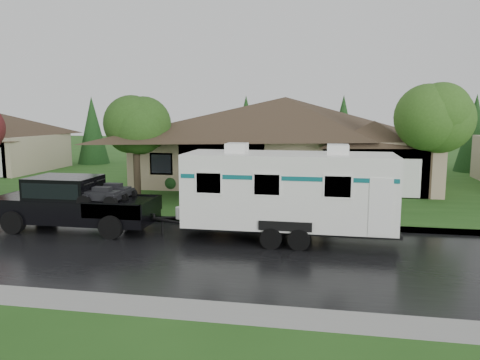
# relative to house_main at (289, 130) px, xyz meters

# --- Properties ---
(ground) EXTENTS (140.00, 140.00, 0.00)m
(ground) POSITION_rel_house_main_xyz_m (-2.29, -13.84, -3.59)
(ground) COLOR #245019
(ground) RESTS_ON ground
(road) EXTENTS (140.00, 8.00, 0.01)m
(road) POSITION_rel_house_main_xyz_m (-2.29, -15.84, -3.59)
(road) COLOR black
(road) RESTS_ON ground
(curb) EXTENTS (140.00, 0.50, 0.15)m
(curb) POSITION_rel_house_main_xyz_m (-2.29, -11.59, -3.52)
(curb) COLOR gray
(curb) RESTS_ON ground
(lawn) EXTENTS (140.00, 26.00, 0.15)m
(lawn) POSITION_rel_house_main_xyz_m (-2.29, 1.16, -3.52)
(lawn) COLOR #245019
(lawn) RESTS_ON ground
(house_main) EXTENTS (19.44, 10.80, 6.90)m
(house_main) POSITION_rel_house_main_xyz_m (0.00, 0.00, 0.00)
(house_main) COLOR tan
(house_main) RESTS_ON lawn
(tree_left_green) EXTENTS (3.24, 3.24, 5.37)m
(tree_left_green) POSITION_rel_house_main_xyz_m (-7.81, -6.82, 0.28)
(tree_left_green) COLOR #382B1E
(tree_left_green) RESTS_ON lawn
(tree_right_green) EXTENTS (3.82, 3.82, 6.32)m
(tree_right_green) POSITION_rel_house_main_xyz_m (7.93, -4.63, 0.94)
(tree_right_green) COLOR #382B1E
(tree_right_green) RESTS_ON lawn
(shrub_row) EXTENTS (13.60, 1.00, 1.00)m
(shrub_row) POSITION_rel_house_main_xyz_m (-0.29, -4.54, -2.94)
(shrub_row) COLOR #143814
(shrub_row) RESTS_ON lawn
(pickup_truck) EXTENTS (6.56, 2.49, 2.19)m
(pickup_truck) POSITION_rel_house_main_xyz_m (-7.74, -13.71, -2.42)
(pickup_truck) COLOR black
(pickup_truck) RESTS_ON ground
(travel_trailer) EXTENTS (8.09, 2.84, 3.63)m
(travel_trailer) POSITION_rel_house_main_xyz_m (1.08, -13.71, -1.67)
(travel_trailer) COLOR white
(travel_trailer) RESTS_ON ground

